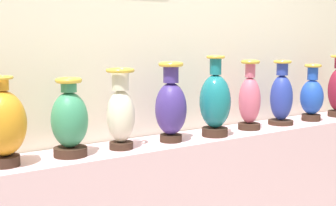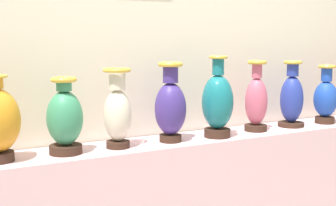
{
  "view_description": "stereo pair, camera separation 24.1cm",
  "coord_description": "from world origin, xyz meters",
  "px_view_note": "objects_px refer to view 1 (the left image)",
  "views": [
    {
      "loc": [
        -1.37,
        -1.96,
        1.49
      ],
      "look_at": [
        0.0,
        0.0,
        1.17
      ],
      "focal_mm": 51.38,
      "sensor_mm": 36.0,
      "label": 1
    },
    {
      "loc": [
        -1.17,
        -2.08,
        1.49
      ],
      "look_at": [
        0.0,
        0.0,
        1.17
      ],
      "focal_mm": 51.38,
      "sensor_mm": 36.0,
      "label": 2
    }
  ],
  "objects_px": {
    "vase_teal": "(215,102)",
    "vase_cobalt": "(281,97)",
    "vase_ivory": "(121,112)",
    "vase_rose": "(250,100)",
    "vase_amber": "(3,124)",
    "vase_sapphire": "(312,96)",
    "vase_jade": "(70,121)",
    "vase_indigo": "(170,106)"
  },
  "relations": [
    {
      "from": "vase_sapphire",
      "to": "vase_jade",
      "type": "bearing_deg",
      "value": 179.7
    },
    {
      "from": "vase_ivory",
      "to": "vase_sapphire",
      "type": "relative_size",
      "value": 1.06
    },
    {
      "from": "vase_ivory",
      "to": "vase_rose",
      "type": "relative_size",
      "value": 0.96
    },
    {
      "from": "vase_amber",
      "to": "vase_teal",
      "type": "height_order",
      "value": "vase_teal"
    },
    {
      "from": "vase_ivory",
      "to": "vase_cobalt",
      "type": "height_order",
      "value": "vase_cobalt"
    },
    {
      "from": "vase_amber",
      "to": "vase_indigo",
      "type": "relative_size",
      "value": 0.92
    },
    {
      "from": "vase_ivory",
      "to": "vase_sapphire",
      "type": "xyz_separation_m",
      "value": [
        1.37,
        -0.0,
        -0.02
      ]
    },
    {
      "from": "vase_jade",
      "to": "vase_indigo",
      "type": "relative_size",
      "value": 0.87
    },
    {
      "from": "vase_amber",
      "to": "vase_ivory",
      "type": "bearing_deg",
      "value": -0.5
    },
    {
      "from": "vase_amber",
      "to": "vase_sapphire",
      "type": "bearing_deg",
      "value": -0.22
    },
    {
      "from": "vase_cobalt",
      "to": "vase_jade",
      "type": "bearing_deg",
      "value": -179.58
    },
    {
      "from": "vase_jade",
      "to": "vase_cobalt",
      "type": "height_order",
      "value": "vase_cobalt"
    },
    {
      "from": "vase_teal",
      "to": "vase_sapphire",
      "type": "height_order",
      "value": "vase_teal"
    },
    {
      "from": "vase_amber",
      "to": "vase_cobalt",
      "type": "xyz_separation_m",
      "value": [
        1.65,
        0.01,
        -0.01
      ]
    },
    {
      "from": "vase_amber",
      "to": "vase_ivory",
      "type": "distance_m",
      "value": 0.54
    },
    {
      "from": "vase_ivory",
      "to": "vase_teal",
      "type": "relative_size",
      "value": 0.89
    },
    {
      "from": "vase_jade",
      "to": "vase_ivory",
      "type": "height_order",
      "value": "vase_ivory"
    },
    {
      "from": "vase_rose",
      "to": "vase_cobalt",
      "type": "xyz_separation_m",
      "value": [
        0.27,
        0.0,
        -0.0
      ]
    },
    {
      "from": "vase_ivory",
      "to": "vase_indigo",
      "type": "distance_m",
      "value": 0.28
    },
    {
      "from": "vase_teal",
      "to": "vase_cobalt",
      "type": "relative_size",
      "value": 1.1
    },
    {
      "from": "vase_jade",
      "to": "vase_teal",
      "type": "distance_m",
      "value": 0.81
    },
    {
      "from": "vase_indigo",
      "to": "vase_sapphire",
      "type": "xyz_separation_m",
      "value": [
        1.09,
        -0.0,
        -0.03
      ]
    },
    {
      "from": "vase_jade",
      "to": "vase_indigo",
      "type": "bearing_deg",
      "value": -0.86
    },
    {
      "from": "vase_amber",
      "to": "vase_indigo",
      "type": "bearing_deg",
      "value": -0.49
    },
    {
      "from": "vase_amber",
      "to": "vase_jade",
      "type": "height_order",
      "value": "vase_amber"
    },
    {
      "from": "vase_cobalt",
      "to": "vase_sapphire",
      "type": "relative_size",
      "value": 1.08
    },
    {
      "from": "vase_ivory",
      "to": "vase_rose",
      "type": "distance_m",
      "value": 0.84
    },
    {
      "from": "vase_teal",
      "to": "vase_sapphire",
      "type": "xyz_separation_m",
      "value": [
        0.81,
        0.02,
        -0.03
      ]
    },
    {
      "from": "vase_rose",
      "to": "vase_jade",
      "type": "bearing_deg",
      "value": -179.72
    },
    {
      "from": "vase_rose",
      "to": "vase_sapphire",
      "type": "bearing_deg",
      "value": -1.5
    },
    {
      "from": "vase_ivory",
      "to": "vase_teal",
      "type": "height_order",
      "value": "vase_teal"
    },
    {
      "from": "vase_teal",
      "to": "vase_cobalt",
      "type": "height_order",
      "value": "vase_teal"
    },
    {
      "from": "vase_indigo",
      "to": "vase_amber",
      "type": "bearing_deg",
      "value": 179.51
    },
    {
      "from": "vase_jade",
      "to": "vase_teal",
      "type": "relative_size",
      "value": 0.81
    },
    {
      "from": "vase_amber",
      "to": "vase_indigo",
      "type": "distance_m",
      "value": 0.82
    },
    {
      "from": "vase_amber",
      "to": "vase_sapphire",
      "type": "distance_m",
      "value": 1.91
    },
    {
      "from": "vase_indigo",
      "to": "vase_jade",
      "type": "bearing_deg",
      "value": 179.14
    },
    {
      "from": "vase_amber",
      "to": "vase_indigo",
      "type": "xyz_separation_m",
      "value": [
        0.82,
        -0.01,
        0.01
      ]
    },
    {
      "from": "vase_jade",
      "to": "vase_rose",
      "type": "height_order",
      "value": "vase_rose"
    },
    {
      "from": "vase_jade",
      "to": "vase_sapphire",
      "type": "distance_m",
      "value": 1.62
    },
    {
      "from": "vase_indigo",
      "to": "vase_rose",
      "type": "distance_m",
      "value": 0.56
    },
    {
      "from": "vase_indigo",
      "to": "vase_cobalt",
      "type": "distance_m",
      "value": 0.83
    }
  ]
}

